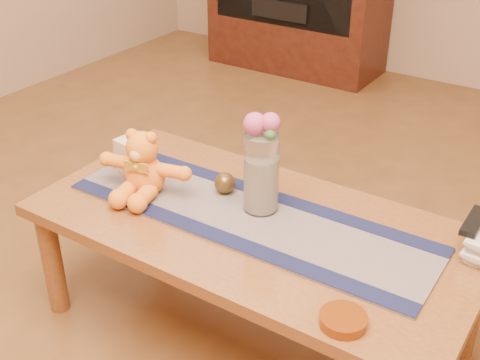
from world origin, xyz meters
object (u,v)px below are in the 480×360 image
Objects in this scene: pillar_candle at (135,155)px; bronze_ball at (225,183)px; book_bottom at (471,241)px; tv_remote at (474,222)px; glass_vase at (261,173)px; teddy_bear at (144,163)px; amber_dish at (343,320)px.

pillar_candle reaches higher than bronze_ball.
book_bottom is at bearing 10.72° from pillar_candle.
book_bottom is at bearing 90.00° from tv_remote.
book_bottom is at bearing 16.63° from glass_vase.
tv_remote is at bearing 15.76° from glass_vase.
pillar_candle is 0.35m from bronze_ball.
pillar_candle reaches higher than tv_remote.
teddy_bear is 0.86m from amber_dish.
pillar_candle is 0.55× the size of book_bottom.
amber_dish is at bearing -17.88° from pillar_candle.
teddy_bear is 1.39× the size of book_bottom.
glass_vase reaches higher than pillar_candle.
tv_remote is (0.99, 0.29, -0.03)m from teddy_bear.
book_bottom is 1.86× the size of amber_dish.
bronze_ball is (0.23, 0.14, -0.07)m from teddy_bear.
tv_remote is at bearing -93.00° from book_bottom.
bronze_ball is (0.35, 0.05, -0.03)m from pillar_candle.
amber_dish is at bearing -108.45° from tv_remote.
glass_vase is 2.17× the size of amber_dish.
teddy_bear is 1.94× the size of tv_remote.
teddy_bear reaches higher than tv_remote.
glass_vase is 1.62× the size of tv_remote.
pillar_candle reaches higher than amber_dish.
tv_remote is 1.34× the size of amber_dish.
amber_dish is (0.60, -0.35, -0.03)m from bronze_ball.
teddy_bear is 1.04m from book_bottom.
teddy_bear is at bearing -166.35° from book_bottom.
book_bottom is (1.11, 0.21, -0.06)m from pillar_candle.
teddy_bear reaches higher than amber_dish.
teddy_bear is 1.03m from tv_remote.
pillar_candle is 1.00m from amber_dish.
pillar_candle reaches higher than book_bottom.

